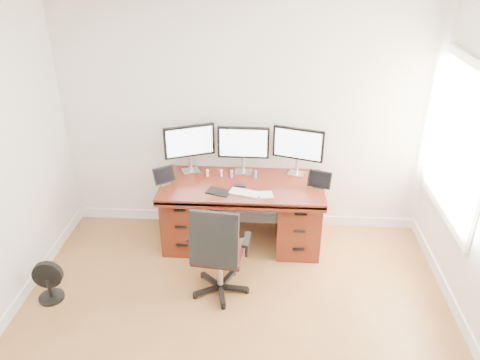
# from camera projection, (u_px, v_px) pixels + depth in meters

# --- Properties ---
(back_wall) EXTENTS (4.00, 0.10, 2.70)m
(back_wall) POSITION_uv_depth(u_px,v_px,m) (244.00, 115.00, 5.01)
(back_wall) COLOR silver
(back_wall) RESTS_ON ground
(desk) EXTENTS (1.70, 0.80, 0.75)m
(desk) POSITION_uv_depth(u_px,v_px,m) (242.00, 211.00, 5.07)
(desk) COLOR #4E1A0F
(desk) RESTS_ON ground
(office_chair) EXTENTS (0.58, 0.58, 0.99)m
(office_chair) POSITION_uv_depth(u_px,v_px,m) (219.00, 266.00, 4.34)
(office_chair) COLOR black
(office_chair) RESTS_ON ground
(floor_fan) EXTENTS (0.28, 0.24, 0.40)m
(floor_fan) POSITION_uv_depth(u_px,v_px,m) (48.00, 282.00, 4.33)
(floor_fan) COLOR black
(floor_fan) RESTS_ON ground
(monitor_left) EXTENTS (0.52, 0.24, 0.53)m
(monitor_left) POSITION_uv_depth(u_px,v_px,m) (189.00, 143.00, 5.00)
(monitor_left) COLOR silver
(monitor_left) RESTS_ON desk
(monitor_center) EXTENTS (0.55, 0.14, 0.53)m
(monitor_center) POSITION_uv_depth(u_px,v_px,m) (243.00, 144.00, 4.97)
(monitor_center) COLOR silver
(monitor_center) RESTS_ON desk
(monitor_right) EXTENTS (0.53, 0.20, 0.53)m
(monitor_right) POSITION_uv_depth(u_px,v_px,m) (298.00, 146.00, 4.94)
(monitor_right) COLOR silver
(monitor_right) RESTS_ON desk
(tablet_left) EXTENTS (0.23, 0.20, 0.19)m
(tablet_left) POSITION_uv_depth(u_px,v_px,m) (164.00, 176.00, 4.85)
(tablet_left) COLOR silver
(tablet_left) RESTS_ON desk
(tablet_right) EXTENTS (0.25, 0.14, 0.19)m
(tablet_right) POSITION_uv_depth(u_px,v_px,m) (320.00, 181.00, 4.76)
(tablet_right) COLOR silver
(tablet_right) RESTS_ON desk
(keyboard) EXTENTS (0.33, 0.21, 0.01)m
(keyboard) POSITION_uv_depth(u_px,v_px,m) (245.00, 193.00, 4.70)
(keyboard) COLOR silver
(keyboard) RESTS_ON desk
(trackpad) EXTENTS (0.16, 0.16, 0.01)m
(trackpad) POSITION_uv_depth(u_px,v_px,m) (266.00, 195.00, 4.67)
(trackpad) COLOR silver
(trackpad) RESTS_ON desk
(drawing_tablet) EXTENTS (0.27, 0.22, 0.01)m
(drawing_tablet) POSITION_uv_depth(u_px,v_px,m) (219.00, 192.00, 4.72)
(drawing_tablet) COLOR black
(drawing_tablet) RESTS_ON desk
(phone) EXTENTS (0.13, 0.07, 0.01)m
(phone) POSITION_uv_depth(u_px,v_px,m) (240.00, 185.00, 4.84)
(phone) COLOR black
(phone) RESTS_ON desk
(figurine_yellow) EXTENTS (0.04, 0.04, 0.09)m
(figurine_yellow) POSITION_uv_depth(u_px,v_px,m) (207.00, 172.00, 5.02)
(figurine_yellow) COLOR #E7BF6F
(figurine_yellow) RESTS_ON desk
(figurine_pink) EXTENTS (0.04, 0.04, 0.09)m
(figurine_pink) POSITION_uv_depth(u_px,v_px,m) (221.00, 173.00, 5.01)
(figurine_pink) COLOR pink
(figurine_pink) RESTS_ON desk
(figurine_purple) EXTENTS (0.04, 0.04, 0.09)m
(figurine_purple) POSITION_uv_depth(u_px,v_px,m) (232.00, 173.00, 5.00)
(figurine_purple) COLOR #9E74DB
(figurine_purple) RESTS_ON desk
(figurine_blue) EXTENTS (0.04, 0.04, 0.09)m
(figurine_blue) POSITION_uv_depth(u_px,v_px,m) (256.00, 174.00, 4.99)
(figurine_blue) COLOR #4788DC
(figurine_blue) RESTS_ON desk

